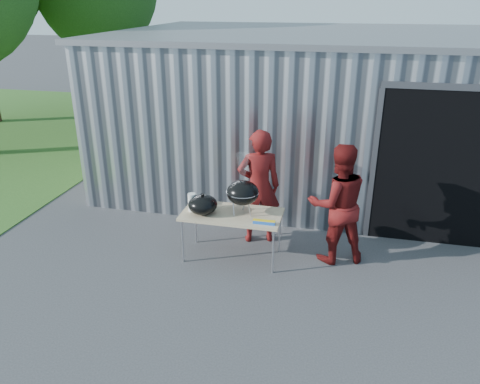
% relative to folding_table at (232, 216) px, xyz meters
% --- Properties ---
extents(ground, '(80.00, 80.00, 0.00)m').
position_rel_folding_table_xyz_m(ground, '(-0.02, -0.49, -0.71)').
color(ground, '#3A3A3C').
extents(building, '(8.20, 6.20, 3.10)m').
position_rel_folding_table_xyz_m(building, '(0.90, 4.10, 0.83)').
color(building, silver).
rests_on(building, ground).
extents(folding_table, '(1.50, 0.75, 0.75)m').
position_rel_folding_table_xyz_m(folding_table, '(0.00, 0.00, 0.00)').
color(folding_table, tan).
rests_on(folding_table, ground).
extents(kettle_grill, '(0.49, 0.49, 0.95)m').
position_rel_folding_table_xyz_m(kettle_grill, '(0.16, 0.01, 0.45)').
color(kettle_grill, black).
rests_on(kettle_grill, folding_table).
extents(grill_lid, '(0.44, 0.44, 0.32)m').
position_rel_folding_table_xyz_m(grill_lid, '(-0.42, -0.10, 0.18)').
color(grill_lid, black).
rests_on(grill_lid, folding_table).
extents(paper_towels, '(0.12, 0.12, 0.28)m').
position_rel_folding_table_xyz_m(paper_towels, '(-0.61, -0.05, 0.18)').
color(paper_towels, white).
rests_on(paper_towels, folding_table).
extents(white_tub, '(0.20, 0.15, 0.10)m').
position_rel_folding_table_xyz_m(white_tub, '(-0.55, 0.22, 0.09)').
color(white_tub, white).
rests_on(white_tub, folding_table).
extents(foil_box, '(0.32, 0.06, 0.06)m').
position_rel_folding_table_xyz_m(foil_box, '(0.54, -0.25, 0.07)').
color(foil_box, blue).
rests_on(foil_box, folding_table).
extents(person_cook, '(0.80, 0.65, 1.90)m').
position_rel_folding_table_xyz_m(person_cook, '(0.29, 0.64, 0.24)').
color(person_cook, '#601211').
rests_on(person_cook, ground).
extents(person_bystander, '(1.08, 0.96, 1.85)m').
position_rel_folding_table_xyz_m(person_bystander, '(1.54, 0.31, 0.22)').
color(person_bystander, '#601211').
rests_on(person_bystander, ground).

